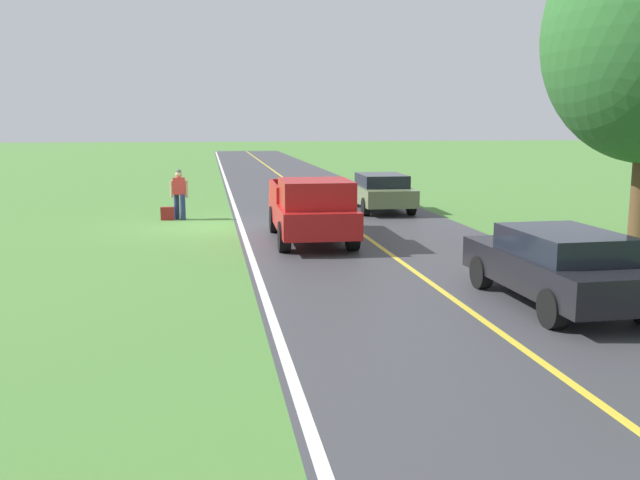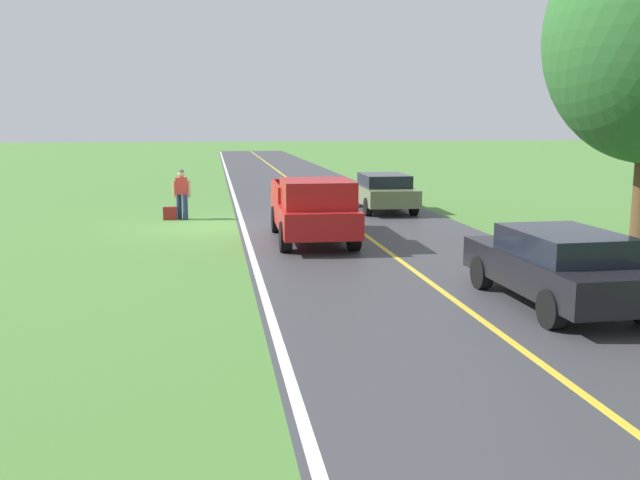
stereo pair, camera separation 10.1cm
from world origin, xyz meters
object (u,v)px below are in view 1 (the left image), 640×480
object	(u,v)px
hitchhiker_walking	(179,191)
sedan_near_oncoming	(381,191)
suitcase_carried	(168,214)
pickup_truck_passing	(312,208)
sedan_mid_oncoming	(558,265)

from	to	relation	value
hitchhiker_walking	sedan_near_oncoming	xyz separation A→B (m)	(-7.46, -1.19, -0.23)
hitchhiker_walking	suitcase_carried	xyz separation A→B (m)	(0.42, 0.07, -0.75)
pickup_truck_passing	sedan_near_oncoming	distance (m)	7.39
hitchhiker_walking	suitcase_carried	distance (m)	0.87
sedan_mid_oncoming	pickup_truck_passing	bearing A→B (deg)	-65.06
sedan_near_oncoming	hitchhiker_walking	bearing A→B (deg)	9.10
suitcase_carried	sedan_mid_oncoming	bearing A→B (deg)	32.37
hitchhiker_walking	pickup_truck_passing	bearing A→B (deg)	126.21
sedan_mid_oncoming	sedan_near_oncoming	size ratio (longest dim) A/B	1.00
suitcase_carried	pickup_truck_passing	bearing A→B (deg)	40.39
suitcase_carried	sedan_mid_oncoming	distance (m)	14.79
pickup_truck_passing	suitcase_carried	bearing A→B (deg)	-50.50
sedan_near_oncoming	pickup_truck_passing	bearing A→B (deg)	60.59
suitcase_carried	pickup_truck_passing	distance (m)	6.73
hitchhiker_walking	sedan_mid_oncoming	distance (m)	14.63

